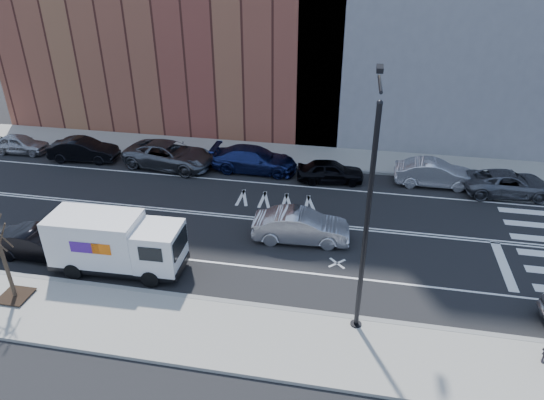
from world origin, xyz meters
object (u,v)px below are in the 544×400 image
(fedex_van, at_px, (116,243))
(far_parked_a, at_px, (20,144))
(far_parked_b, at_px, (84,150))
(driving_sedan, at_px, (301,226))

(fedex_van, height_order, far_parked_a, fedex_van)
(far_parked_a, bearing_deg, fedex_van, -133.27)
(fedex_van, bearing_deg, far_parked_b, 124.00)
(far_parked_a, xyz_separation_m, far_parked_b, (5.08, -0.38, 0.09))
(fedex_van, distance_m, far_parked_b, 13.71)
(far_parked_a, distance_m, far_parked_b, 5.09)
(far_parked_b, bearing_deg, driving_sedan, -119.00)
(far_parked_b, xyz_separation_m, driving_sedan, (15.78, -7.14, 0.03))
(far_parked_a, bearing_deg, driving_sedan, -111.81)
(fedex_van, height_order, far_parked_b, fedex_van)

